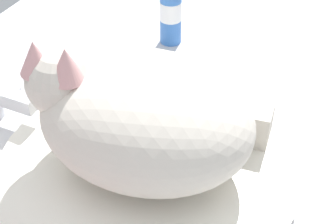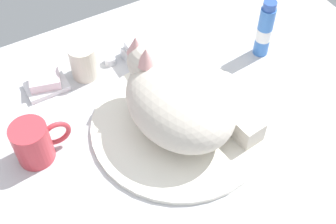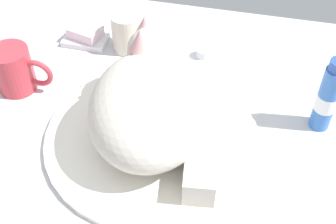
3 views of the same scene
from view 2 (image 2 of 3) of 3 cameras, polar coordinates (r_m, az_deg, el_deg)
ground_plane at (r=94.03cm, az=1.46°, el=-2.32°), size 110.00×82.50×3.00cm
sink_basin at (r=92.41cm, az=1.48°, el=-1.56°), size 36.25×36.25×1.06cm
faucet at (r=104.78cm, az=-4.79°, el=7.56°), size 12.03×9.63×5.21cm
cat at (r=87.05cm, az=1.44°, el=1.87°), size 22.95×26.54×16.02cm
coffee_mug at (r=88.59cm, az=-16.53°, el=-3.71°), size 11.26×7.11×8.74cm
rinse_cup at (r=101.31cm, az=-10.60°, el=6.30°), size 6.04×6.04×8.06cm
soap_dish at (r=102.65cm, az=-15.07°, el=3.17°), size 9.00×6.40×1.20cm
soap_bar at (r=101.44cm, az=-15.26°, el=3.83°), size 7.44×6.16×2.23cm
toothpaste_bottle at (r=105.36cm, az=12.08°, el=10.06°), size 3.53×3.53×14.43cm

